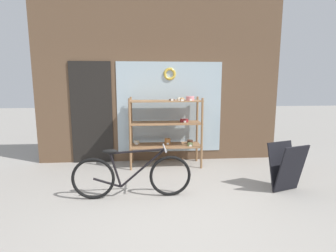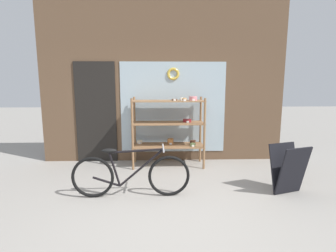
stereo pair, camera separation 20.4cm
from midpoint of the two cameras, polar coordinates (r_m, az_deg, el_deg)
name	(u,v)px [view 2 (the right image)]	position (r m, az deg, el deg)	size (l,w,h in m)	color
ground_plane	(167,215)	(3.53, 1.64, -18.91)	(30.00, 30.00, 0.00)	gray
storefront_facade	(162,75)	(5.56, -0.31, 10.94)	(5.11, 0.13, 3.75)	brown
display_case	(170,125)	(5.24, 1.58, 0.25)	(1.42, 0.53, 1.41)	#8E6642
bicycle	(131,175)	(3.93, -6.67, -10.52)	(1.73, 0.46, 0.75)	black
sandwich_board	(288,169)	(4.45, 25.96, -8.45)	(0.57, 0.51, 0.75)	black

